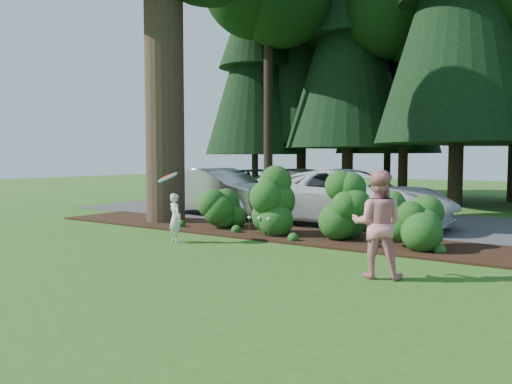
% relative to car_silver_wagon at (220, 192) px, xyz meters
% --- Properties ---
extents(ground, '(80.00, 80.00, 0.00)m').
position_rel_car_silver_wagon_xyz_m(ground, '(4.23, -5.76, -0.87)').
color(ground, '#245719').
rests_on(ground, ground).
extents(mulch_bed, '(16.00, 2.50, 0.05)m').
position_rel_car_silver_wagon_xyz_m(mulch_bed, '(4.23, -2.51, -0.84)').
color(mulch_bed, black).
rests_on(mulch_bed, ground).
extents(driveway, '(22.00, 6.00, 0.03)m').
position_rel_car_silver_wagon_xyz_m(driveway, '(4.23, 1.74, -0.85)').
color(driveway, '#38383A').
rests_on(driveway, ground).
extents(shrub_row, '(6.53, 1.60, 1.61)m').
position_rel_car_silver_wagon_xyz_m(shrub_row, '(4.99, -2.62, -0.06)').
color(shrub_row, '#194114').
rests_on(shrub_row, ground).
extents(lily_cluster, '(0.69, 0.09, 0.57)m').
position_rel_car_silver_wagon_xyz_m(lily_cluster, '(3.93, -3.36, -0.37)').
color(lily_cluster, '#194114').
rests_on(lily_cluster, ground).
extents(tree_wall, '(25.66, 12.15, 17.09)m').
position_rel_car_silver_wagon_xyz_m(tree_wall, '(4.48, 10.62, 8.64)').
color(tree_wall, black).
rests_on(tree_wall, ground).
extents(car_silver_wagon, '(5.20, 2.18, 1.67)m').
position_rel_car_silver_wagon_xyz_m(car_silver_wagon, '(0.00, 0.00, 0.00)').
color(car_silver_wagon, '#B3B3B8').
rests_on(car_silver_wagon, driveway).
extents(car_white_suv, '(6.23, 3.00, 1.71)m').
position_rel_car_silver_wagon_xyz_m(car_white_suv, '(5.02, 0.08, 0.02)').
color(car_white_suv, silver).
rests_on(car_white_suv, driveway).
extents(car_dark_suv, '(5.72, 2.46, 1.64)m').
position_rel_car_silver_wagon_xyz_m(car_dark_suv, '(2.37, 2.25, -0.01)').
color(car_dark_suv, black).
rests_on(car_dark_suv, driveway).
extents(child, '(0.52, 0.43, 1.21)m').
position_rel_car_silver_wagon_xyz_m(child, '(2.57, -5.03, -0.26)').
color(child, silver).
rests_on(child, ground).
extents(adult, '(1.07, 0.94, 1.87)m').
position_rel_car_silver_wagon_xyz_m(adult, '(7.99, -5.71, 0.07)').
color(adult, red).
rests_on(adult, ground).
extents(frisbee, '(0.56, 0.50, 0.32)m').
position_rel_car_silver_wagon_xyz_m(frisbee, '(2.36, -5.06, 0.74)').
color(frisbee, '#18867B').
rests_on(frisbee, ground).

